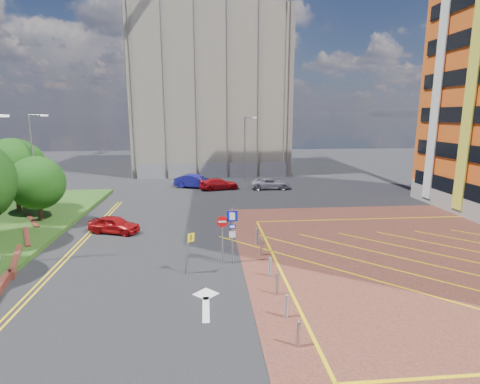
{
  "coord_description": "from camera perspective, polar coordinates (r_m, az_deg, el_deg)",
  "views": [
    {
      "loc": [
        -0.88,
        -18.81,
        8.22
      ],
      "look_at": [
        1.3,
        4.97,
        3.26
      ],
      "focal_mm": 28.0,
      "sensor_mm": 36.0,
      "label": 1
    }
  ],
  "objects": [
    {
      "name": "ground",
      "position": [
        20.55,
        -2.39,
        -11.87
      ],
      "size": [
        140.0,
        140.0,
        0.0
      ],
      "primitive_type": "plane",
      "color": "black",
      "rests_on": "ground"
    },
    {
      "name": "forecourt",
      "position": [
        25.35,
        31.56,
        -8.98
      ],
      "size": [
        26.0,
        26.0,
        0.02
      ],
      "primitive_type": "cube",
      "color": "brown",
      "rests_on": "ground"
    },
    {
      "name": "car_red_back",
      "position": [
        41.78,
        -3.23,
        1.24
      ],
      "size": [
        4.62,
        2.65,
        1.26
      ],
      "primitive_type": "imported",
      "rotation": [
        0.0,
        0.0,
        1.78
      ],
      "color": "red",
      "rests_on": "ground"
    },
    {
      "name": "warning_sign",
      "position": [
        19.79,
        -7.85,
        -8.46
      ],
      "size": [
        0.56,
        0.38,
        2.24
      ],
      "color": "#9EA0A8",
      "rests_on": "ground"
    },
    {
      "name": "sign_cluster",
      "position": [
        20.8,
        -1.75,
        -5.82
      ],
      "size": [
        1.17,
        0.12,
        3.2
      ],
      "color": "#9EA0A8",
      "rests_on": "ground"
    },
    {
      "name": "retaining_wall",
      "position": [
        24.83,
        -31.37,
        -8.9
      ],
      "size": [
        6.06,
        20.33,
        0.4
      ],
      "color": "brown",
      "rests_on": "ground"
    },
    {
      "name": "bollard_row",
      "position": [
        19.08,
        4.94,
        -12.29
      ],
      "size": [
        0.14,
        11.14,
        0.9
      ],
      "color": "#9EA0A8",
      "rests_on": "forecourt"
    },
    {
      "name": "lamp_left_far",
      "position": [
        33.84,
        -28.86,
        4.23
      ],
      "size": [
        1.53,
        0.16,
        8.0
      ],
      "color": "#9EA0A8",
      "rests_on": "grass_bed"
    },
    {
      "name": "lamp_back",
      "position": [
        47.23,
        0.82,
        7.04
      ],
      "size": [
        1.53,
        0.16,
        8.0
      ],
      "color": "#9EA0A8",
      "rests_on": "ground"
    },
    {
      "name": "tree_c",
      "position": [
        31.85,
        -28.49,
        1.21
      ],
      "size": [
        4.0,
        4.0,
        4.9
      ],
      "color": "#3D2B1C",
      "rests_on": "grass_bed"
    },
    {
      "name": "car_red_left",
      "position": [
        27.93,
        -18.62,
        -4.71
      ],
      "size": [
        3.86,
        2.53,
        1.22
      ],
      "primitive_type": "imported",
      "rotation": [
        0.0,
        0.0,
        1.24
      ],
      "color": "#A30D10",
      "rests_on": "ground"
    },
    {
      "name": "construction_building",
      "position": [
        58.88,
        -4.51,
        14.4
      ],
      "size": [
        21.2,
        19.2,
        22.0
      ],
      "primitive_type": "cube",
      "color": "gray",
      "rests_on": "ground"
    },
    {
      "name": "car_silver_back",
      "position": [
        42.21,
        4.62,
        1.3
      ],
      "size": [
        4.47,
        2.15,
        1.23
      ],
      "primitive_type": "imported",
      "rotation": [
        0.0,
        0.0,
        1.54
      ],
      "color": "silver",
      "rests_on": "ground"
    },
    {
      "name": "construction_fence",
      "position": [
        49.38,
        -3.0,
        3.3
      ],
      "size": [
        21.6,
        0.06,
        2.0
      ],
      "primitive_type": "cube",
      "color": "gray",
      "rests_on": "ground"
    },
    {
      "name": "tree_d",
      "position": [
        35.7,
        -31.17,
        3.03
      ],
      "size": [
        5.0,
        5.0,
        6.08
      ],
      "color": "#3D2B1C",
      "rests_on": "grass_bed"
    },
    {
      "name": "car_blue_back",
      "position": [
        42.98,
        -6.87,
        1.65
      ],
      "size": [
        4.91,
        3.1,
        1.53
      ],
      "primitive_type": "imported",
      "rotation": [
        0.0,
        0.0,
        1.22
      ],
      "color": "navy",
      "rests_on": "ground"
    }
  ]
}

